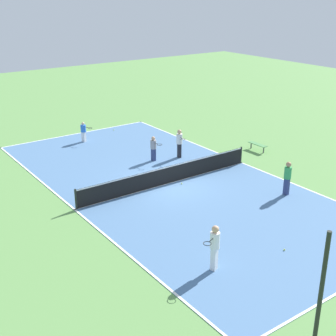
# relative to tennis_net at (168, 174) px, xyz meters

# --- Properties ---
(ground_plane) EXTENTS (80.00, 80.00, 0.00)m
(ground_plane) POSITION_rel_tennis_net_xyz_m (0.00, 0.00, -0.54)
(ground_plane) COLOR #60934C
(court_surface) EXTENTS (10.96, 22.54, 0.02)m
(court_surface) POSITION_rel_tennis_net_xyz_m (0.00, 0.00, -0.53)
(court_surface) COLOR #4C729E
(court_surface) RESTS_ON ground_plane
(tennis_net) EXTENTS (10.76, 0.10, 1.02)m
(tennis_net) POSITION_rel_tennis_net_xyz_m (0.00, 0.00, 0.00)
(tennis_net) COLOR black
(tennis_net) RESTS_ON court_surface
(bench) EXTENTS (0.36, 1.40, 0.45)m
(bench) POSITION_rel_tennis_net_xyz_m (-7.84, -1.08, -0.16)
(bench) COLOR #4C8C4C
(bench) RESTS_ON ground_plane
(player_far_green) EXTENTS (0.42, 0.42, 1.75)m
(player_far_green) POSITION_rel_tennis_net_xyz_m (-4.01, 4.64, 0.49)
(player_far_green) COLOR navy
(player_far_green) RESTS_ON court_surface
(player_near_white) EXTENTS (0.99, 0.66, 1.82)m
(player_near_white) POSITION_rel_tennis_net_xyz_m (3.39, 7.64, 0.54)
(player_near_white) COLOR white
(player_near_white) RESTS_ON court_surface
(player_baseline_gray) EXTENTS (0.39, 0.95, 1.52)m
(player_baseline_gray) POSITION_rel_tennis_net_xyz_m (-1.35, -3.38, 0.35)
(player_baseline_gray) COLOR navy
(player_baseline_gray) RESTS_ON court_surface
(player_near_blue) EXTENTS (0.66, 0.99, 1.37)m
(player_near_blue) POSITION_rel_tennis_net_xyz_m (0.41, -9.22, 0.25)
(player_near_blue) COLOR white
(player_near_blue) RESTS_ON court_surface
(player_far_white) EXTENTS (0.60, 0.99, 1.77)m
(player_far_white) POSITION_rel_tennis_net_xyz_m (-2.95, -2.93, 0.51)
(player_far_white) COLOR black
(player_far_white) RESTS_ON court_surface
(tennis_ball_midcourt) EXTENTS (0.07, 0.07, 0.07)m
(tennis_ball_midcourt) POSITION_rel_tennis_net_xyz_m (0.22, 8.27, -0.48)
(tennis_ball_midcourt) COLOR #CCE033
(tennis_ball_midcourt) RESTS_ON court_surface
(tennis_ball_near_net) EXTENTS (0.07, 0.07, 0.07)m
(tennis_ball_near_net) POSITION_rel_tennis_net_xyz_m (-2.52, -10.36, -0.48)
(tennis_ball_near_net) COLOR #CCE033
(tennis_ball_near_net) RESTS_ON court_surface
(tennis_ball_left_sideline) EXTENTS (0.07, 0.07, 0.07)m
(tennis_ball_left_sideline) POSITION_rel_tennis_net_xyz_m (-0.52, 0.52, -0.48)
(tennis_ball_left_sideline) COLOR #CCE033
(tennis_ball_left_sideline) RESTS_ON court_surface
(fence_post_back_right) EXTENTS (0.12, 0.12, 4.38)m
(fence_post_back_right) POSITION_rel_tennis_net_xyz_m (4.53, 12.96, 1.65)
(fence_post_back_right) COLOR black
(fence_post_back_right) RESTS_ON ground_plane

